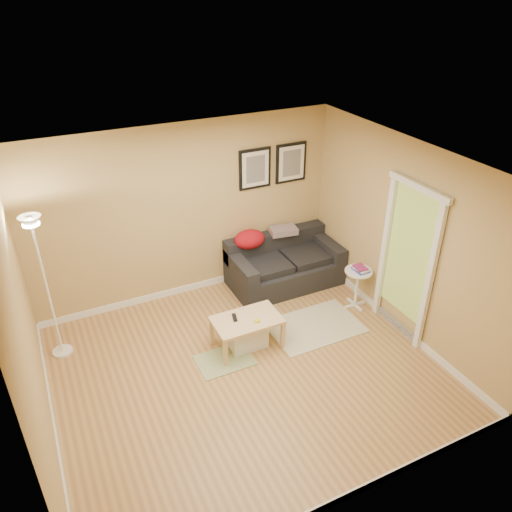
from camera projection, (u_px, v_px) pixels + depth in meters
name	position (u px, v px, depth m)	size (l,w,h in m)	color
floor	(246.00, 370.00, 6.17)	(4.50, 4.50, 0.00)	#B1854C
ceiling	(243.00, 170.00, 4.88)	(4.50, 4.50, 0.00)	white
wall_back	(186.00, 213.00, 7.08)	(4.50, 4.50, 0.00)	tan
wall_front	(350.00, 404.00, 3.96)	(4.50, 4.50, 0.00)	tan
wall_left	(27.00, 338.00, 4.67)	(4.00, 4.00, 0.00)	tan
wall_right	(404.00, 240.00, 6.38)	(4.00, 4.00, 0.00)	tan
baseboard_back	(192.00, 287.00, 7.70)	(4.50, 0.02, 0.10)	white
baseboard_front	(337.00, 500.00, 4.59)	(4.50, 0.02, 0.10)	white
baseboard_left	(55.00, 430.00, 5.29)	(0.02, 4.00, 0.10)	white
baseboard_right	(390.00, 319.00, 6.99)	(0.02, 4.00, 0.10)	white
sofa	(285.00, 263.00, 7.70)	(1.70, 0.90, 0.75)	black
red_throw	(249.00, 239.00, 7.53)	(0.48, 0.36, 0.28)	#A20F1F
plaid_throw	(283.00, 230.00, 7.76)	(0.42, 0.26, 0.10)	#AA7C63
framed_print_left	(255.00, 169.00, 7.23)	(0.50, 0.04, 0.60)	black
framed_print_right	(291.00, 163.00, 7.45)	(0.50, 0.04, 0.60)	black
area_rug	(315.00, 326.00, 6.91)	(1.25, 0.85, 0.01)	beige
green_runner	(225.00, 360.00, 6.31)	(0.70, 0.50, 0.01)	#668C4C
coffee_table	(247.00, 332.00, 6.46)	(0.87, 0.53, 0.44)	#E1C089
remote_control	(235.00, 317.00, 6.36)	(0.05, 0.16, 0.02)	black
tape_roll	(257.00, 321.00, 6.29)	(0.07, 0.07, 0.03)	yellow
storage_bin	(246.00, 336.00, 6.50)	(0.50, 0.37, 0.31)	white
side_table	(357.00, 288.00, 7.21)	(0.39, 0.39, 0.60)	white
book_stack	(361.00, 269.00, 7.03)	(0.17, 0.22, 0.07)	#3740A7
floor_lamp	(48.00, 293.00, 6.00)	(0.25, 0.25, 1.95)	white
doorway	(406.00, 265.00, 6.38)	(0.12, 1.01, 2.13)	white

